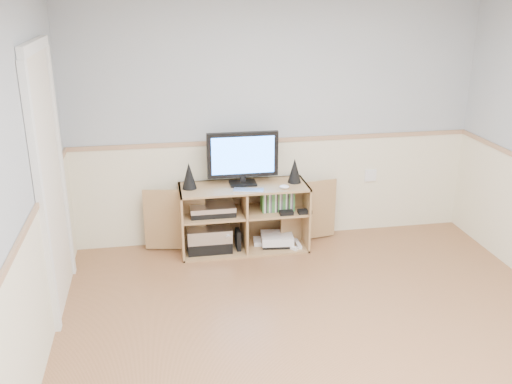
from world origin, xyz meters
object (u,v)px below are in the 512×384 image
monitor (243,156)px  keyboard (249,190)px  game_consoles (276,240)px  media_cabinet (243,215)px

monitor → keyboard: (0.02, -0.19, -0.27)m
monitor → keyboard: size_ratio=2.42×
keyboard → game_consoles: size_ratio=0.61×
media_cabinet → game_consoles: bearing=-12.1°
monitor → keyboard: bearing=-82.7°
keyboard → game_consoles: (0.29, 0.13, -0.59)m
media_cabinet → keyboard: 0.38m
media_cabinet → monitor: size_ratio=2.83×
keyboard → game_consoles: bearing=36.8°
keyboard → game_consoles: keyboard is taller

